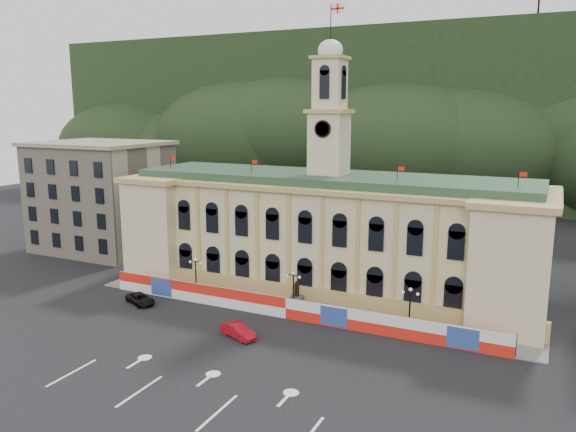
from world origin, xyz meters
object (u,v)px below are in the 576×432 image
at_px(statue, 297,301).
at_px(black_suv, 140,299).
at_px(red_sedan, 238,331).
at_px(lamp_center, 293,288).

relative_size(statue, black_suv, 0.72).
bearing_deg(statue, black_suv, -160.79).
bearing_deg(red_sedan, black_suv, 97.70).
relative_size(lamp_center, red_sedan, 1.07).
distance_m(statue, lamp_center, 2.14).
bearing_deg(statue, lamp_center, -90.00).
xyz_separation_m(red_sedan, black_suv, (-16.45, 3.73, -0.10)).
bearing_deg(red_sedan, statue, 8.39).
bearing_deg(black_suv, red_sedan, -79.84).
relative_size(statue, lamp_center, 0.72).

